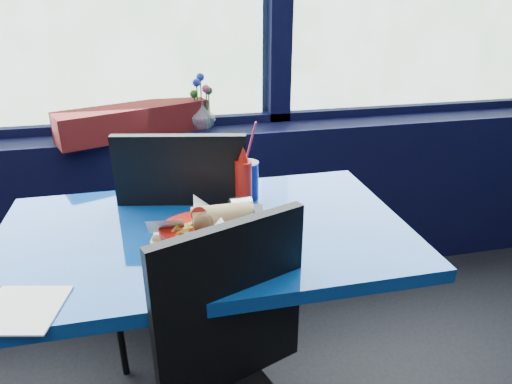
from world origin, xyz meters
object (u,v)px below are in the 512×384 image
at_px(planter_box, 134,121).
at_px(flower_vase, 202,112).
at_px(chair_near_back, 177,234).
at_px(soda_cup, 247,179).
at_px(ketchup_bottle, 243,180).
at_px(near_table, 208,280).
at_px(food_basket, 209,229).

height_order(planter_box, flower_vase, flower_vase).
xyz_separation_m(chair_near_back, soda_cup, (0.24, -0.13, 0.25)).
bearing_deg(planter_box, chair_near_back, -96.58).
xyz_separation_m(planter_box, ketchup_bottle, (0.35, -0.71, -0.03)).
bearing_deg(chair_near_back, near_table, 115.27).
bearing_deg(ketchup_bottle, planter_box, 116.25).
xyz_separation_m(food_basket, ketchup_bottle, (0.14, 0.20, 0.05)).
distance_m(near_table, food_basket, 0.23).
distance_m(near_table, ketchup_bottle, 0.33).
height_order(flower_vase, ketchup_bottle, flower_vase).
xyz_separation_m(flower_vase, ketchup_bottle, (0.04, -0.75, -0.04)).
bearing_deg(soda_cup, near_table, -131.02).
distance_m(planter_box, food_basket, 0.94).
distance_m(flower_vase, ketchup_bottle, 0.75).
bearing_deg(flower_vase, ketchup_bottle, -86.61).
distance_m(near_table, soda_cup, 0.35).
xyz_separation_m(planter_box, flower_vase, (0.31, 0.04, 0.01)).
relative_size(near_table, soda_cup, 4.43).
bearing_deg(food_basket, planter_box, 127.80).
xyz_separation_m(ketchup_bottle, soda_cup, (0.02, 0.06, -0.02)).
distance_m(ketchup_bottle, soda_cup, 0.07).
bearing_deg(ketchup_bottle, food_basket, -125.12).
xyz_separation_m(chair_near_back, ketchup_bottle, (0.22, -0.19, 0.27)).
height_order(near_table, planter_box, planter_box).
height_order(food_basket, ketchup_bottle, ketchup_bottle).
distance_m(planter_box, soda_cup, 0.75).
bearing_deg(food_basket, flower_vase, 108.93).
bearing_deg(near_table, food_basket, -86.66).
relative_size(flower_vase, ketchup_bottle, 1.23).
bearing_deg(soda_cup, chair_near_back, 152.59).
bearing_deg(planter_box, ketchup_bottle, -84.45).
bearing_deg(soda_cup, food_basket, -122.17).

